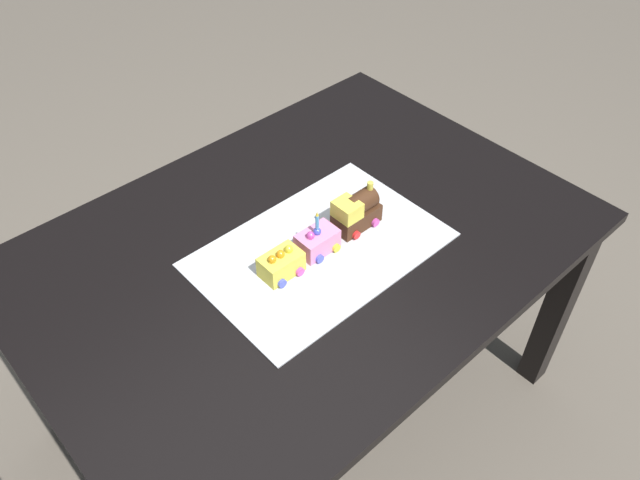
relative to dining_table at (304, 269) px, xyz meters
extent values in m
plane|color=#6B6054|center=(0.00, 0.00, -0.63)|extent=(8.00, 8.00, 0.00)
cube|color=black|center=(0.00, 0.00, 0.09)|extent=(1.40, 1.00, 0.03)
cube|color=black|center=(-0.64, -0.44, -0.28)|extent=(0.07, 0.07, 0.71)
cube|color=black|center=(0.64, -0.44, -0.28)|extent=(0.07, 0.07, 0.71)
cube|color=black|center=(-0.64, 0.44, -0.28)|extent=(0.07, 0.07, 0.71)
cube|color=silver|center=(-0.01, 0.05, 0.11)|extent=(0.60, 0.40, 0.00)
cube|color=#472816|center=(-0.13, 0.05, 0.14)|extent=(0.12, 0.06, 0.05)
cylinder|color=#472816|center=(-0.15, 0.05, 0.18)|extent=(0.08, 0.05, 0.05)
cube|color=#F4E04C|center=(-0.10, 0.05, 0.18)|extent=(0.06, 0.06, 0.04)
cylinder|color=#F4E04C|center=(-0.18, 0.05, 0.21)|extent=(0.02, 0.02, 0.03)
sphere|color=#F4EFCC|center=(-0.20, 0.05, 0.14)|extent=(0.02, 0.02, 0.02)
cylinder|color=red|center=(-0.17, 0.01, 0.12)|extent=(0.02, 0.01, 0.02)
cylinder|color=#4C59D8|center=(-0.10, 0.01, 0.12)|extent=(0.02, 0.01, 0.02)
cylinder|color=#D84CB2|center=(-0.17, 0.09, 0.12)|extent=(0.02, 0.01, 0.02)
cylinder|color=red|center=(-0.10, 0.09, 0.12)|extent=(0.02, 0.01, 0.02)
cube|color=pink|center=(0.00, 0.05, 0.14)|extent=(0.10, 0.06, 0.06)
cylinder|color=orange|center=(-0.03, 0.01, 0.12)|extent=(0.02, 0.01, 0.02)
cylinder|color=green|center=(0.02, 0.01, 0.12)|extent=(0.02, 0.01, 0.02)
cylinder|color=yellow|center=(-0.03, 0.09, 0.12)|extent=(0.02, 0.01, 0.02)
cylinder|color=#4C59D8|center=(0.02, 0.09, 0.12)|extent=(0.02, 0.01, 0.02)
sphere|color=#D84CB2|center=(0.02, 0.05, 0.17)|extent=(0.02, 0.02, 0.02)
sphere|color=#4C59D8|center=(0.00, 0.05, 0.17)|extent=(0.02, 0.02, 0.02)
cube|color=#F4E04C|center=(0.11, 0.05, 0.14)|extent=(0.10, 0.06, 0.06)
cylinder|color=orange|center=(0.09, 0.01, 0.12)|extent=(0.02, 0.01, 0.02)
cylinder|color=#4C59D8|center=(0.14, 0.01, 0.12)|extent=(0.02, 0.01, 0.02)
cylinder|color=#D84CB2|center=(0.09, 0.09, 0.12)|extent=(0.02, 0.01, 0.02)
cylinder|color=#4C59D8|center=(0.14, 0.09, 0.12)|extent=(0.02, 0.01, 0.02)
sphere|color=orange|center=(0.11, 0.05, 0.17)|extent=(0.02, 0.02, 0.02)
sphere|color=orange|center=(0.14, 0.05, 0.17)|extent=(0.02, 0.02, 0.02)
sphere|color=yellow|center=(0.09, 0.05, 0.17)|extent=(0.02, 0.02, 0.02)
cylinder|color=#4CA5E5|center=(0.00, 0.05, 0.20)|extent=(0.01, 0.01, 0.04)
cone|color=yellow|center=(0.00, 0.05, 0.23)|extent=(0.01, 0.01, 0.01)
camera|label=1|loc=(0.73, 0.86, 1.21)|focal=35.22mm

